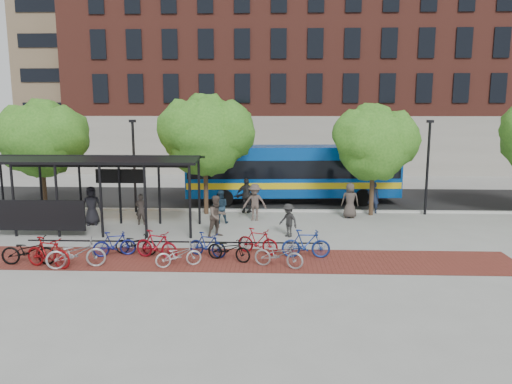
{
  "coord_description": "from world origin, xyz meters",
  "views": [
    {
      "loc": [
        0.78,
        -23.45,
        5.88
      ],
      "look_at": [
        -0.18,
        1.17,
        1.6
      ],
      "focal_mm": 35.0,
      "sensor_mm": 36.0,
      "label": 1
    }
  ],
  "objects_px": {
    "bike_2": "(76,253)",
    "bike_11": "(306,244)",
    "bike_3": "(114,244)",
    "pedestrian_9": "(288,220)",
    "pedestrian_7": "(373,198)",
    "bike_0": "(29,251)",
    "pedestrian_0": "(91,206)",
    "pedestrian_1": "(141,209)",
    "tree_c": "(375,140)",
    "lamp_post_left": "(134,163)",
    "bike_6": "(179,255)",
    "bike_4": "(136,243)",
    "pedestrian_4": "(246,195)",
    "bike_9": "(258,241)",
    "bus": "(292,170)",
    "tree_b": "(207,132)",
    "pedestrian_6": "(350,200)",
    "pedestrian_5": "(247,198)",
    "pedestrian_3": "(255,202)",
    "bike_7": "(208,245)",
    "bus_shelter": "(86,168)",
    "pedestrian_2": "(220,207)",
    "pedestrian_8": "(217,216)",
    "bike_10": "(279,254)",
    "bike_1": "(48,253)",
    "bike_5": "(157,245)",
    "lamp_post_right": "(428,164)"
  },
  "relations": [
    {
      "from": "bike_9",
      "to": "pedestrian_0",
      "type": "bearing_deg",
      "value": 82.84
    },
    {
      "from": "bike_5",
      "to": "bike_0",
      "type": "bearing_deg",
      "value": 122.1
    },
    {
      "from": "bus",
      "to": "bike_9",
      "type": "height_order",
      "value": "bus"
    },
    {
      "from": "lamp_post_left",
      "to": "lamp_post_right",
      "type": "relative_size",
      "value": 1.0
    },
    {
      "from": "bike_0",
      "to": "bike_5",
      "type": "height_order",
      "value": "bike_5"
    },
    {
      "from": "bike_4",
      "to": "pedestrian_4",
      "type": "relative_size",
      "value": 0.9
    },
    {
      "from": "bike_2",
      "to": "pedestrian_7",
      "type": "relative_size",
      "value": 1.21
    },
    {
      "from": "bike_11",
      "to": "pedestrian_5",
      "type": "bearing_deg",
      "value": 18.8
    },
    {
      "from": "bike_2",
      "to": "bike_11",
      "type": "relative_size",
      "value": 1.11
    },
    {
      "from": "pedestrian_0",
      "to": "pedestrian_9",
      "type": "height_order",
      "value": "pedestrian_0"
    },
    {
      "from": "bike_0",
      "to": "pedestrian_9",
      "type": "distance_m",
      "value": 10.75
    },
    {
      "from": "bike_3",
      "to": "pedestrian_9",
      "type": "relative_size",
      "value": 1.09
    },
    {
      "from": "tree_c",
      "to": "bike_0",
      "type": "distance_m",
      "value": 17.53
    },
    {
      "from": "lamp_post_left",
      "to": "pedestrian_8",
      "type": "bearing_deg",
      "value": -44.65
    },
    {
      "from": "bike_3",
      "to": "bike_6",
      "type": "bearing_deg",
      "value": -131.84
    },
    {
      "from": "bike_1",
      "to": "pedestrian_1",
      "type": "xyz_separation_m",
      "value": [
        1.63,
        6.78,
        0.21
      ]
    },
    {
      "from": "bus",
      "to": "pedestrian_7",
      "type": "bearing_deg",
      "value": -38.4
    },
    {
      "from": "tree_b",
      "to": "pedestrian_9",
      "type": "height_order",
      "value": "tree_b"
    },
    {
      "from": "bike_9",
      "to": "bike_0",
      "type": "bearing_deg",
      "value": 123.08
    },
    {
      "from": "bike_9",
      "to": "pedestrian_6",
      "type": "relative_size",
      "value": 0.93
    },
    {
      "from": "tree_c",
      "to": "lamp_post_left",
      "type": "distance_m",
      "value": 13.16
    },
    {
      "from": "bike_4",
      "to": "pedestrian_4",
      "type": "xyz_separation_m",
      "value": [
        3.95,
        8.12,
        0.51
      ]
    },
    {
      "from": "pedestrian_1",
      "to": "pedestrian_8",
      "type": "relative_size",
      "value": 0.83
    },
    {
      "from": "bike_9",
      "to": "pedestrian_2",
      "type": "bearing_deg",
      "value": 43.25
    },
    {
      "from": "tree_b",
      "to": "bike_7",
      "type": "xyz_separation_m",
      "value": [
        1.04,
        -7.94,
        -3.97
      ]
    },
    {
      "from": "bike_3",
      "to": "pedestrian_3",
      "type": "bearing_deg",
      "value": -57.85
    },
    {
      "from": "lamp_post_right",
      "to": "pedestrian_3",
      "type": "height_order",
      "value": "lamp_post_right"
    },
    {
      "from": "bike_6",
      "to": "pedestrian_2",
      "type": "relative_size",
      "value": 1.01
    },
    {
      "from": "lamp_post_left",
      "to": "pedestrian_4",
      "type": "relative_size",
      "value": 2.66
    },
    {
      "from": "pedestrian_9",
      "to": "bike_10",
      "type": "bearing_deg",
      "value": -53.64
    },
    {
      "from": "pedestrian_0",
      "to": "pedestrian_7",
      "type": "relative_size",
      "value": 1.11
    },
    {
      "from": "bike_2",
      "to": "pedestrian_0",
      "type": "relative_size",
      "value": 1.09
    },
    {
      "from": "tree_b",
      "to": "bike_2",
      "type": "height_order",
      "value": "tree_b"
    },
    {
      "from": "bike_9",
      "to": "pedestrian_7",
      "type": "xyz_separation_m",
      "value": [
        6.1,
        7.92,
        0.35
      ]
    },
    {
      "from": "pedestrian_5",
      "to": "pedestrian_6",
      "type": "relative_size",
      "value": 0.85
    },
    {
      "from": "pedestrian_5",
      "to": "pedestrian_7",
      "type": "height_order",
      "value": "pedestrian_7"
    },
    {
      "from": "bike_4",
      "to": "bike_11",
      "type": "distance_m",
      "value": 6.77
    },
    {
      "from": "pedestrian_3",
      "to": "pedestrian_6",
      "type": "relative_size",
      "value": 1.02
    },
    {
      "from": "bike_7",
      "to": "pedestrian_0",
      "type": "relative_size",
      "value": 0.84
    },
    {
      "from": "bike_11",
      "to": "bike_9",
      "type": "bearing_deg",
      "value": 75.96
    },
    {
      "from": "pedestrian_4",
      "to": "pedestrian_7",
      "type": "height_order",
      "value": "pedestrian_4"
    },
    {
      "from": "bus",
      "to": "bike_0",
      "type": "xyz_separation_m",
      "value": [
        -10.23,
        -12.68,
        -1.45
      ]
    },
    {
      "from": "pedestrian_0",
      "to": "bike_11",
      "type": "bearing_deg",
      "value": -42.15
    },
    {
      "from": "lamp_post_left",
      "to": "tree_b",
      "type": "bearing_deg",
      "value": -3.5
    },
    {
      "from": "pedestrian_1",
      "to": "bike_0",
      "type": "bearing_deg",
      "value": 68.27
    },
    {
      "from": "bike_6",
      "to": "bike_11",
      "type": "height_order",
      "value": "bike_11"
    },
    {
      "from": "pedestrian_4",
      "to": "pedestrian_5",
      "type": "relative_size",
      "value": 1.21
    },
    {
      "from": "bus_shelter",
      "to": "tree_b",
      "type": "distance_m",
      "value": 6.64
    },
    {
      "from": "lamp_post_left",
      "to": "pedestrian_6",
      "type": "height_order",
      "value": "lamp_post_left"
    },
    {
      "from": "pedestrian_2",
      "to": "pedestrian_4",
      "type": "relative_size",
      "value": 0.87
    }
  ]
}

